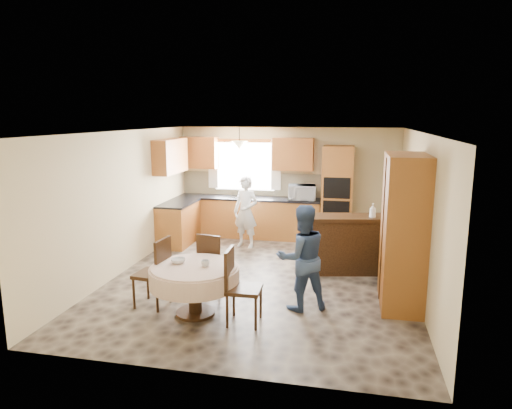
{
  "coord_description": "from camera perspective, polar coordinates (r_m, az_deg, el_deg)",
  "views": [
    {
      "loc": [
        1.45,
        -7.29,
        2.76
      ],
      "look_at": [
        -0.16,
        0.3,
        1.24
      ],
      "focal_mm": 32.0,
      "sensor_mm": 36.0,
      "label": 1
    }
  ],
  "objects": [
    {
      "name": "microwave",
      "position": [
        10.14,
        5.73,
        1.51
      ],
      "size": [
        0.64,
        0.48,
        0.33
      ],
      "primitive_type": "imported",
      "rotation": [
        0.0,
        0.0,
        0.14
      ],
      "color": "silver",
      "rests_on": "counter_back"
    },
    {
      "name": "base_cab_back",
      "position": [
        10.52,
        -0.97,
        -1.67
      ],
      "size": [
        3.3,
        0.6,
        0.88
      ],
      "primitive_type": "cube",
      "color": "#AE6C2E",
      "rests_on": "floor"
    },
    {
      "name": "wall_front",
      "position": [
        4.78,
        -6.42,
        -7.4
      ],
      "size": [
        5.0,
        0.02,
        2.5
      ],
      "primitive_type": "cube",
      "color": "tan",
      "rests_on": "floor"
    },
    {
      "name": "oven_upper",
      "position": [
        9.79,
        10.07,
        2.04
      ],
      "size": [
        0.56,
        0.01,
        0.45
      ],
      "primitive_type": "cube",
      "color": "black",
      "rests_on": "oven_tower"
    },
    {
      "name": "floor",
      "position": [
        7.93,
        0.68,
        -9.28
      ],
      "size": [
        5.0,
        6.0,
        0.01
      ],
      "primitive_type": "cube",
      "color": "#70614E",
      "rests_on": "ground"
    },
    {
      "name": "wall_cab_left",
      "position": [
        10.75,
        -7.12,
        6.46
      ],
      "size": [
        0.85,
        0.33,
        0.72
      ],
      "primitive_type": "cube",
      "color": "#B1642C",
      "rests_on": "wall_back"
    },
    {
      "name": "oven_lower",
      "position": [
        9.88,
        9.97,
        -0.83
      ],
      "size": [
        0.56,
        0.01,
        0.45
      ],
      "primitive_type": "cube",
      "color": "black",
      "rests_on": "oven_tower"
    },
    {
      "name": "curtain_right",
      "position": [
        10.42,
        2.52,
        4.96
      ],
      "size": [
        0.22,
        0.02,
        1.15
      ],
      "primitive_type": "cube",
      "color": "white",
      "rests_on": "wall_back"
    },
    {
      "name": "chair_right",
      "position": [
        6.18,
        -2.26,
        -9.71
      ],
      "size": [
        0.46,
        0.46,
        1.03
      ],
      "rotation": [
        0.0,
        0.0,
        1.6
      ],
      "color": "#3B2210",
      "rests_on": "floor"
    },
    {
      "name": "ceiling",
      "position": [
        7.44,
        0.72,
        9.08
      ],
      "size": [
        5.0,
        6.0,
        0.01
      ],
      "primitive_type": "cube",
      "color": "white",
      "rests_on": "wall_back"
    },
    {
      "name": "sideboard",
      "position": [
        8.29,
        11.1,
        -5.09
      ],
      "size": [
        1.43,
        0.82,
        0.96
      ],
      "primitive_type": "cube",
      "rotation": [
        0.0,
        0.0,
        0.2
      ],
      "color": "#3B2210",
      "rests_on": "floor"
    },
    {
      "name": "pendant",
      "position": [
        10.12,
        -2.09,
        7.45
      ],
      "size": [
        0.36,
        0.36,
        0.18
      ],
      "primitive_type": "cone",
      "rotation": [
        3.14,
        0.0,
        0.0
      ],
      "color": "beige",
      "rests_on": "ceiling"
    },
    {
      "name": "cup_table",
      "position": [
        6.36,
        -6.35,
        -7.34
      ],
      "size": [
        0.13,
        0.13,
        0.09
      ],
      "primitive_type": "imported",
      "rotation": [
        0.0,
        0.0,
        0.08
      ],
      "color": "#B2B2B2",
      "rests_on": "dining_table"
    },
    {
      "name": "space_heater",
      "position": [
        7.9,
        16.94,
        -7.56
      ],
      "size": [
        0.49,
        0.39,
        0.6
      ],
      "primitive_type": "cube",
      "rotation": [
        0.0,
        0.0,
        -0.21
      ],
      "color": "black",
      "rests_on": "floor"
    },
    {
      "name": "chair_left",
      "position": [
        6.83,
        -12.34,
        -7.9
      ],
      "size": [
        0.49,
        0.49,
        1.03
      ],
      "rotation": [
        0.0,
        0.0,
        -1.68
      ],
      "color": "#3B2210",
      "rests_on": "floor"
    },
    {
      "name": "cupboard",
      "position": [
        6.94,
        18.0,
        -3.21
      ],
      "size": [
        0.58,
        1.17,
        2.23
      ],
      "primitive_type": "cube",
      "color": "#AE6C2E",
      "rests_on": "floor"
    },
    {
      "name": "chair_back",
      "position": [
        7.2,
        -5.52,
        -6.96
      ],
      "size": [
        0.49,
        0.49,
        0.97
      ],
      "rotation": [
        0.0,
        0.0,
        2.95
      ],
      "color": "#3B2210",
      "rests_on": "floor"
    },
    {
      "name": "bottle_sideboard",
      "position": [
        8.15,
        14.38,
        -0.92
      ],
      "size": [
        0.15,
        0.15,
        0.31
      ],
      "primitive_type": "imported",
      "rotation": [
        0.0,
        0.0,
        -0.36
      ],
      "color": "silver",
      "rests_on": "sideboard"
    },
    {
      "name": "window",
      "position": [
        10.63,
        -1.44,
        4.81
      ],
      "size": [
        1.4,
        0.03,
        1.1
      ],
      "primitive_type": "cube",
      "color": "white",
      "rests_on": "wall_back"
    },
    {
      "name": "bowl_sideboard",
      "position": [
        8.18,
        8.21,
        -1.55
      ],
      "size": [
        0.22,
        0.22,
        0.05
      ],
      "primitive_type": "imported",
      "rotation": [
        0.0,
        0.0,
        -0.1
      ],
      "color": "#B2B2B2",
      "rests_on": "sideboard"
    },
    {
      "name": "counter_back",
      "position": [
        10.42,
        -0.98,
        0.8
      ],
      "size": [
        3.3,
        0.64,
        0.04
      ],
      "primitive_type": "cube",
      "color": "black",
      "rests_on": "base_cab_back"
    },
    {
      "name": "bowl_table",
      "position": [
        6.57,
        -9.71,
        -6.95
      ],
      "size": [
        0.21,
        0.21,
        0.06
      ],
      "primitive_type": "imported",
      "rotation": [
        0.0,
        0.0,
        -0.02
      ],
      "color": "#B2B2B2",
      "rests_on": "dining_table"
    },
    {
      "name": "wall_cab_right",
      "position": [
        10.25,
        4.66,
        6.29
      ],
      "size": [
        0.9,
        0.33,
        0.72
      ],
      "primitive_type": "cube",
      "color": "#B1642C",
      "rests_on": "wall_back"
    },
    {
      "name": "dining_table",
      "position": [
        6.48,
        -7.68,
        -8.95
      ],
      "size": [
        1.25,
        1.25,
        0.71
      ],
      "color": "#3B2210",
      "rests_on": "floor"
    },
    {
      "name": "framed_picture",
      "position": [
        8.66,
        18.6,
        2.55
      ],
      "size": [
        0.06,
        0.57,
        0.47
      ],
      "color": "gold",
      "rests_on": "wall_right"
    },
    {
      "name": "base_cab_left",
      "position": [
        10.07,
        -9.64,
        -2.4
      ],
      "size": [
        0.6,
        1.2,
        0.88
      ],
      "primitive_type": "cube",
      "color": "#AE6C2E",
      "rests_on": "floor"
    },
    {
      "name": "person_sink",
      "position": [
        9.62,
        -1.28,
        -0.95
      ],
      "size": [
        0.63,
        0.5,
        1.51
      ],
      "primitive_type": "imported",
      "rotation": [
        0.0,
        0.0,
        -0.27
      ],
      "color": "silver",
      "rests_on": "floor"
    },
    {
      "name": "wall_back",
      "position": [
        10.51,
        3.91,
        2.79
      ],
      "size": [
        5.0,
        0.02,
        2.5
      ],
      "primitive_type": "cube",
      "color": "tan",
      "rests_on": "floor"
    },
    {
      "name": "person_dining",
      "position": [
        6.58,
        5.75,
        -6.61
      ],
      "size": [
        0.93,
        0.85,
        1.53
      ],
      "primitive_type": "imported",
      "rotation": [
        0.0,
        0.0,
        3.6
      ],
      "color": "#354B75",
      "rests_on": "floor"
    },
    {
      "name": "backsplash",
      "position": [
        10.66,
        -0.63,
        2.55
      ],
      "size": [
        3.3,
        0.02,
        0.55
      ],
      "primitive_type": "cube",
      "color": "beige",
      "rests_on": "wall_back"
    },
    {
      "name": "oven_tower",
      "position": [
        10.13,
        10.1,
        1.25
      ],
      "size": [
        0.66,
        0.62,
        2.12
      ],
      "primitive_type": "cube",
      "color": "#AE6C2E",
      "rests_on": "floor"
    },
    {
      "name": "counter_left",
      "position": [
        9.98,
        -9.73,
        0.17
      ],
      "size": [
        0.64,
        1.2,
        0.04
      ],
      "primitive_type": "cube",
      "color": "black",
      "rests_on": "base_cab_left"
    },
    {
      "name": "wall_left",
      "position": [
        8.43,
        -16.2,
        0.32
      ],
      "size": [
        0.02,
        6.0,
        2.5
      ],
      "primitive_type": "cube",
      "color": "tan",
      "rests_on": "floor"
    },
    {
      "name": "wall_cab_side",
      "position": [
        9.89,
        -10.65,
        5.96
      ],
      "size": [
        0.33,
        1.2,
        0.72
      ],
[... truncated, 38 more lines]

